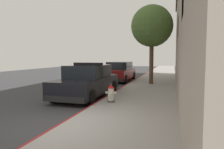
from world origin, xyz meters
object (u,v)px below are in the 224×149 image
Objects in this scene: parked_car_silver_ahead at (120,72)px; street_tree at (152,26)px; fire_hydrant at (111,93)px; police_cruiser at (88,82)px.

parked_car_silver_ahead is 4.88m from street_tree.
street_tree is (0.96, 6.43, 3.50)m from fire_hydrant.
parked_car_silver_ahead reaches higher than fire_hydrant.
police_cruiser reaches higher than fire_hydrant.
street_tree is at bearing -39.82° from parked_car_silver_ahead.
fire_hydrant is 0.14× the size of street_tree.
parked_car_silver_ahead is 8.95m from fire_hydrant.
fire_hydrant is at bearing -98.49° from street_tree.
fire_hydrant is (1.66, -1.56, -0.25)m from police_cruiser.
police_cruiser reaches higher than parked_car_silver_ahead.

